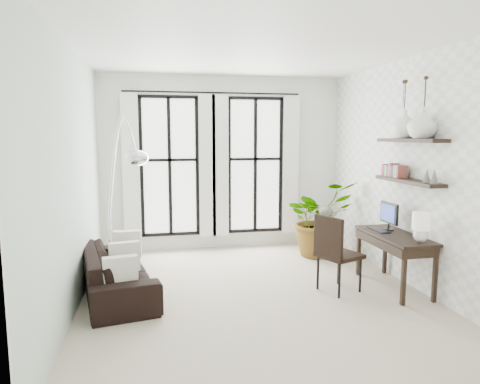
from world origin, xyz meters
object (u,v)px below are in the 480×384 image
object	(u,v)px
desk_chair	(335,249)
buddha	(326,235)
plant	(318,218)
desk	(396,239)
arc_lamp	(123,167)
sofa	(117,271)

from	to	relation	value
desk_chair	buddha	size ratio (longest dim) A/B	1.18
plant	desk	distance (m)	1.88
desk_chair	buddha	world-z (taller)	desk_chair
desk	desk_chair	xyz separation A→B (m)	(-0.87, 0.06, -0.12)
plant	arc_lamp	size ratio (longest dim) A/B	0.56
buddha	arc_lamp	bearing A→B (deg)	-163.90
plant	sofa	bearing A→B (deg)	-159.81
plant	buddha	bearing A→B (deg)	-49.67
sofa	buddha	size ratio (longest dim) A/B	2.32
arc_lamp	buddha	distance (m)	3.71
desk	buddha	xyz separation A→B (m)	(-0.30, 1.72, -0.34)
sofa	plant	distance (m)	3.59
desk	buddha	bearing A→B (deg)	99.97
sofa	plant	size ratio (longest dim) A/B	1.56
desk_chair	sofa	bearing A→B (deg)	147.52
desk	desk_chair	distance (m)	0.88
desk_chair	buddha	distance (m)	1.77
plant	buddha	size ratio (longest dim) A/B	1.49
arc_lamp	desk_chair	bearing A→B (deg)	-14.07
desk	buddha	size ratio (longest dim) A/B	1.45
sofa	buddha	distance (m)	3.62
sofa	arc_lamp	size ratio (longest dim) A/B	0.88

